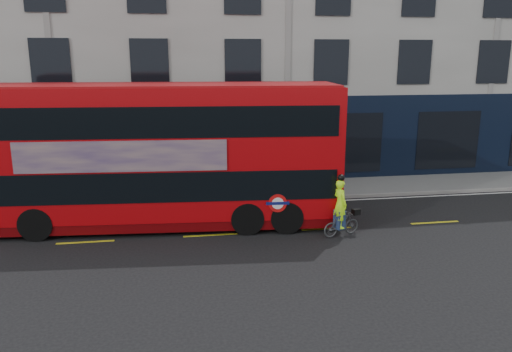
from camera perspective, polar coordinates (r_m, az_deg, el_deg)
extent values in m
plane|color=black|center=(16.10, 9.66, -7.73)|extent=(120.00, 120.00, 0.00)
cube|color=slate|center=(22.02, 4.27, -1.54)|extent=(60.00, 3.00, 0.12)
cube|color=gray|center=(20.62, 5.23, -2.60)|extent=(60.00, 0.12, 0.13)
cube|color=#B5B1AA|center=(27.66, 1.30, 17.14)|extent=(50.00, 10.00, 15.00)
cube|color=black|center=(23.01, 3.50, 4.08)|extent=(50.00, 0.08, 4.00)
cube|color=silver|center=(20.36, 5.44, -3.00)|extent=(58.00, 0.10, 0.01)
cube|color=#AC060B|center=(17.33, -10.76, 2.91)|extent=(12.24, 3.66, 4.33)
cube|color=#560305|center=(17.90, -10.43, -4.44)|extent=(12.23, 3.61, 0.33)
cube|color=black|center=(17.53, -10.62, -0.18)|extent=(11.76, 3.66, 0.99)
cube|color=black|center=(17.16, -10.92, 6.59)|extent=(11.76, 3.66, 0.99)
cube|color=maroon|center=(17.06, -11.09, 10.14)|extent=(11.99, 3.53, 0.09)
cube|color=black|center=(17.94, 8.98, 0.21)|extent=(0.23, 2.46, 0.99)
cube|color=black|center=(17.58, 9.23, 6.83)|extent=(0.23, 2.46, 0.99)
cube|color=#A38370|center=(16.11, -15.15, 2.16)|extent=(6.56, 0.55, 0.99)
cylinder|color=red|center=(16.37, 2.50, -3.13)|extent=(0.61, 0.07, 0.61)
cylinder|color=white|center=(16.36, 2.50, -3.14)|extent=(0.40, 0.05, 0.39)
cube|color=#0C1459|center=(16.36, 2.50, -3.14)|extent=(0.77, 0.08, 0.10)
cylinder|color=black|center=(17.90, 2.96, -3.49)|extent=(1.31, 2.87, 1.10)
cylinder|color=black|center=(17.77, -1.26, -3.60)|extent=(1.31, 2.87, 1.10)
cylinder|color=black|center=(18.65, -22.64, -3.85)|extent=(1.31, 2.87, 1.10)
imported|color=#474A4C|center=(16.73, 9.74, -5.43)|extent=(1.41, 0.76, 0.81)
imported|color=#A1E415|center=(16.46, 9.59, -3.15)|extent=(0.54, 0.67, 1.61)
cube|color=black|center=(16.95, 11.36, -4.03)|extent=(0.30, 0.26, 0.20)
cube|color=navy|center=(16.62, 9.51, -4.92)|extent=(0.35, 0.40, 0.62)
sphere|color=black|center=(16.23, 9.71, -0.19)|extent=(0.23, 0.23, 0.23)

